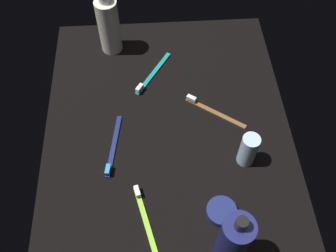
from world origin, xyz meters
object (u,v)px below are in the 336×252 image
Objects in this scene: deodorant_stick at (248,150)px; toothbrush_brown at (212,110)px; toothbrush_lime at (145,218)px; bodywash_bottle at (109,25)px; cream_tin_left at (221,211)px; lotion_bottle at (233,242)px; toothbrush_navy at (113,149)px; toothbrush_teal at (152,75)px.

deodorant_stick reaches higher than toothbrush_brown.
toothbrush_lime is at bearing 146.80° from toothbrush_brown.
bodywash_bottle is at bearing 46.57° from toothbrush_brown.
deodorant_stick is 15.93cm from cream_tin_left.
lotion_bottle is 1.17× the size of toothbrush_navy.
lotion_bottle is 1.37× the size of toothbrush_brown.
bodywash_bottle is 1.96× the size of deodorant_stick.
toothbrush_lime is (-28.76, 18.82, 0.00)cm from toothbrush_brown.
toothbrush_lime and toothbrush_navy have the same top height.
lotion_bottle is 38.76cm from toothbrush_brown.
toothbrush_teal is 44.32cm from cream_tin_left.
toothbrush_navy is at bearing 81.47° from deodorant_stick.
bodywash_bottle reaches higher than cream_tin_left.
bodywash_bottle is 1.08× the size of toothbrush_lime.
toothbrush_brown is 0.98× the size of toothbrush_teal.
toothbrush_navy is (27.49, 24.77, -8.71)cm from lotion_bottle.
toothbrush_navy reaches higher than cream_tin_left.
lotion_bottle is 38.01cm from toothbrush_navy.
bodywash_bottle is 2.77× the size of cream_tin_left.
lotion_bottle is 68.41cm from bodywash_bottle.
bodywash_bottle is at bearing 25.34° from cream_tin_left.
bodywash_bottle is at bearing 8.70° from toothbrush_lime.
toothbrush_lime is at bearing -157.89° from toothbrush_navy.
toothbrush_lime is at bearing 175.80° from toothbrush_teal.
lotion_bottle is at bearing -164.58° from toothbrush_teal.
toothbrush_lime is 17.33cm from cream_tin_left.
toothbrush_navy is at bearing 53.76° from cream_tin_left.
bodywash_bottle reaches higher than toothbrush_navy.
cream_tin_left is (-41.98, -14.21, 0.38)cm from toothbrush_teal.
bodywash_bottle reaches higher than deodorant_stick.
toothbrush_lime is at bearing -171.30° from bodywash_bottle.
toothbrush_brown and toothbrush_lime have the same top height.
toothbrush_brown is at bearing -133.43° from bodywash_bottle.
toothbrush_brown is (37.74, -1.58, -8.71)cm from lotion_bottle.
cream_tin_left is (-18.21, -24.84, 0.38)cm from toothbrush_navy.
lotion_bottle reaches higher than toothbrush_lime.
bodywash_bottle is 55.71cm from toothbrush_lime.
lotion_bottle is 12.46cm from cream_tin_left.
toothbrush_teal is at bearing -4.20° from toothbrush_lime.
lotion_bottle reaches higher than toothbrush_brown.
deodorant_stick is 0.55× the size of toothbrush_lime.
toothbrush_brown is at bearing 22.71° from deodorant_stick.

